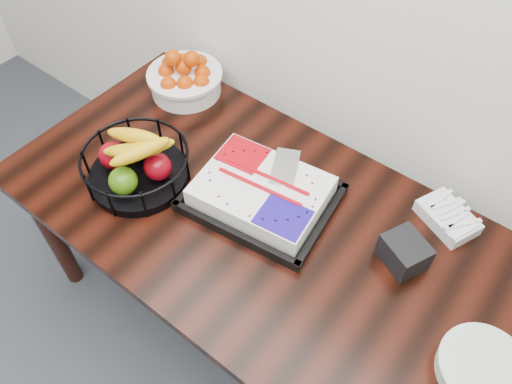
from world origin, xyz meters
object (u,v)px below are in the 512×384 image
Objects in this scene: tangerine_bowl at (185,75)px; fruit_basket at (136,163)px; cake_tray at (262,193)px; napkin_box at (404,252)px; plate_stack at (482,370)px; table at (264,234)px.

tangerine_bowl is 0.83× the size of fruit_basket.
fruit_basket reaches higher than cake_tray.
cake_tray is 3.95× the size of napkin_box.
plate_stack is at bearing -30.17° from napkin_box.
plate_stack is at bearing -15.01° from tangerine_bowl.
table is 0.49m from fruit_basket.
table is at bearing -26.33° from tangerine_bowl.
cake_tray is 2.15× the size of plate_stack.
table is 0.73m from tangerine_bowl.
plate_stack reaches higher than table.
napkin_box is (0.42, 0.13, 0.13)m from table.
cake_tray reaches higher than plate_stack.
napkin_box is (0.48, 0.08, 0.00)m from cake_tray.
table is 13.99× the size of napkin_box.
fruit_basket is at bearing -163.30° from napkin_box.
table is 0.46m from napkin_box.
tangerine_bowl is at bearing 113.38° from fruit_basket.
cake_tray is 0.81m from plate_stack.
fruit_basket is at bearing -155.46° from cake_tray.
tangerine_bowl is 0.48m from fruit_basket.
napkin_box is at bearing 17.29° from table.
fruit_basket is 1.53× the size of plate_stack.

